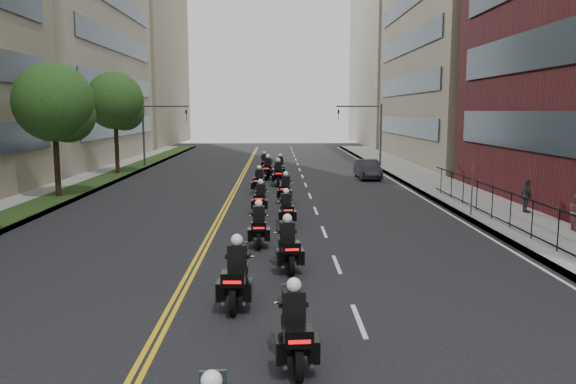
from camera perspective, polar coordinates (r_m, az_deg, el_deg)
The scene contains 24 objects.
sidewalk_right at distance 34.93m, azimuth 16.81°, elevation -0.22°, with size 4.00×90.00×0.15m, color gray.
sidewalk_left at distance 35.77m, azimuth -22.86°, elevation -0.32°, with size 4.00×90.00×0.15m, color gray.
grass_strip at distance 35.46m, azimuth -21.67°, elevation -0.17°, with size 2.00×90.00×0.04m, color #1C3212.
building_right_tan at distance 60.25m, azimuth 19.41°, elevation 17.35°, with size 15.11×28.00×30.00m.
building_right_far at distance 88.58m, azimuth 12.41°, elevation 13.24°, with size 15.00×28.00×26.00m, color gray.
building_left_far at distance 89.31m, azimuth -16.67°, elevation 13.05°, with size 16.00×28.00×26.00m, color gray.
iron_fence at distance 22.51m, azimuth 24.62°, elevation -3.01°, with size 0.05×28.00×1.50m.
street_trees at distance 29.18m, azimuth -26.31°, elevation 7.66°, with size 4.40×38.40×7.98m.
traffic_signal_right at distance 50.56m, azimuth 8.35°, elevation 6.68°, with size 4.09×0.20×5.60m.
traffic_signal_left at distance 51.03m, azimuth -13.43°, elevation 6.56°, with size 4.09×0.20×5.60m.
motorcycle_1 at distance 11.44m, azimuth 0.67°, elevation -13.93°, with size 0.59×2.35×1.73m.
motorcycle_2 at distance 14.73m, azimuth -5.24°, elevation -8.64°, with size 0.59×2.51×1.85m.
motorcycle_3 at distance 17.86m, azimuth -0.01°, elevation -5.69°, with size 0.68×2.40×1.77m.
motorcycle_4 at distance 21.05m, azimuth -2.98°, elevation -3.62°, with size 0.54×2.33×1.72m.
motorcycle_5 at distance 24.76m, azimuth -0.17°, elevation -1.89°, with size 0.57×2.20×1.62m.
motorcycle_6 at distance 27.77m, azimuth -2.81°, elevation -0.76°, with size 0.57×2.26×1.66m.
motorcycle_7 at distance 30.98m, azimuth -0.25°, elevation 0.20°, with size 0.65×2.29×1.69m.
motorcycle_8 at distance 34.46m, azimuth -2.96°, elevation 1.01°, with size 0.65×2.29×1.69m.
motorcycle_9 at distance 37.84m, azimuth -1.01°, elevation 1.77°, with size 0.58×2.52×1.86m.
motorcycle_10 at distance 41.21m, azimuth -2.08°, elevation 2.29°, with size 0.71×2.50×1.84m.
motorcycle_11 at distance 44.24m, azimuth -0.80°, elevation 2.61°, with size 0.53×2.26×1.67m.
motorcycle_12 at distance 48.14m, azimuth -2.43°, elevation 3.01°, with size 0.63×2.11×1.56m.
parked_sedan at distance 42.10m, azimuth 8.10°, elevation 2.31°, with size 1.50×4.29×1.41m, color black.
pedestrian_c at distance 29.25m, azimuth 23.08°, elevation -0.38°, with size 0.94×0.39×1.60m, color #3B3B42.
Camera 1 is at (1.24, -7.86, 5.00)m, focal length 35.00 mm.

